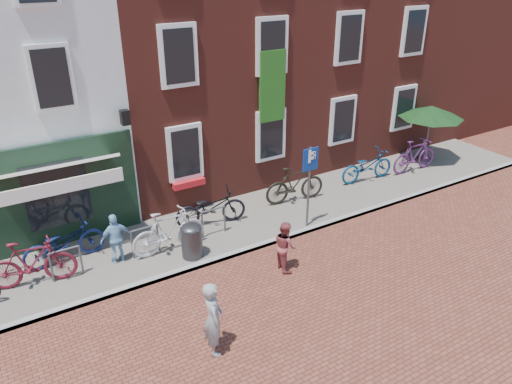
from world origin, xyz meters
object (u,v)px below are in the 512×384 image
parasol (432,110)px  bicycle_3 (168,231)px  cafe_person (116,238)px  bicycle_1 (32,263)px  parking_sign (310,173)px  bicycle_4 (211,207)px  woman (213,318)px  bicycle_5 (295,184)px  litter_bin (192,239)px  bicycle_7 (415,155)px  bicycle_2 (64,243)px  boy (285,246)px  bicycle_6 (367,166)px

parasol → bicycle_3: size_ratio=1.18×
cafe_person → bicycle_1: 2.02m
parking_sign → bicycle_4: 3.04m
parking_sign → bicycle_1: bearing=171.5°
woman → parasol: bearing=-51.2°
bicycle_5 → litter_bin: bearing=114.9°
cafe_person → bicycle_5: size_ratio=0.67×
bicycle_7 → parasol: bearing=-64.0°
bicycle_4 → bicycle_5: size_ratio=1.03×
bicycle_1 → bicycle_2: (0.86, 0.65, -0.06)m
boy → bicycle_6: bearing=-54.3°
bicycle_1 → bicycle_3: 3.35m
cafe_person → woman: bearing=99.9°
woman → bicycle_1: 4.94m
bicycle_1 → bicycle_3: bearing=-82.3°
parasol → bicycle_6: 3.58m
boy → bicycle_4: size_ratio=0.64×
litter_bin → bicycle_4: 1.75m
litter_bin → bicycle_3: size_ratio=0.50×
bicycle_1 → bicycle_7: size_ratio=1.00×
litter_bin → parasol: bearing=8.4°
bicycle_1 → bicycle_5: 7.89m
bicycle_4 → bicycle_5: (2.95, -0.06, 0.06)m
parasol → cafe_person: bearing=-176.4°
bicycle_4 → woman: bearing=166.3°
parasol → woman: (-11.49, -4.82, -1.26)m
bicycle_6 → bicycle_7: bicycle_7 is taller
bicycle_3 → bicycle_7: bearing=-87.8°
woman → parking_sign: bearing=-40.4°
woman → bicycle_2: size_ratio=0.79×
woman → bicycle_7: woman is taller
woman → bicycle_1: size_ratio=0.82×
bicycle_3 → bicycle_6: (7.63, 0.71, -0.06)m
litter_bin → bicycle_6: (7.22, 1.26, 0.02)m
bicycle_5 → bicycle_1: bearing=101.2°
parasol → bicycle_6: bearing=-175.0°
bicycle_1 → bicycle_2: bearing=-40.3°
bicycle_4 → bicycle_5: bicycle_5 is taller
bicycle_1 → bicycle_7: (13.01, 0.15, 0.00)m
bicycle_6 → bicycle_7: 2.07m
woman → bicycle_6: size_ratio=0.79×
bicycle_3 → woman: bearing=170.9°
litter_bin → woman: 3.42m
bicycle_1 → bicycle_4: 4.96m
woman → bicycle_4: woman is taller
cafe_person → bicycle_6: size_ratio=0.65×
bicycle_3 → bicycle_2: bearing=69.0°
bicycle_3 → cafe_person: bearing=80.4°
parasol → bicycle_3: parasol is taller
parasol → bicycle_4: size_ratio=1.15×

